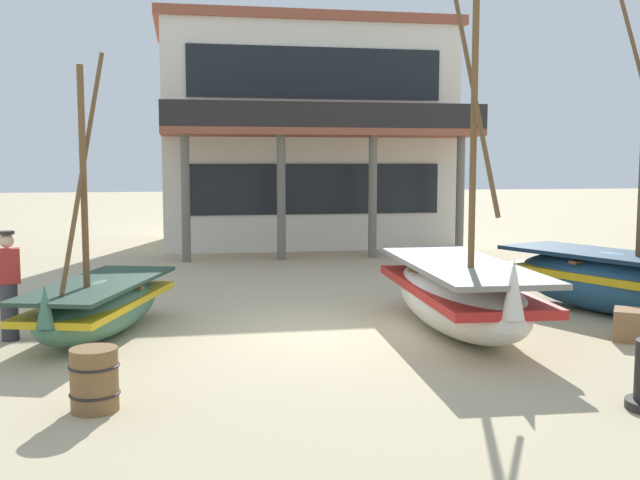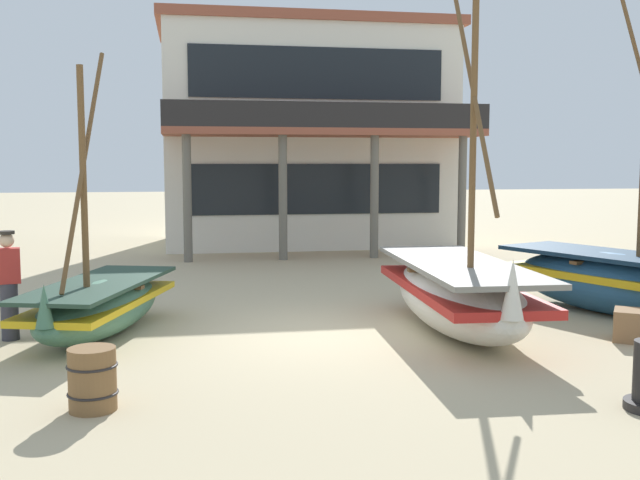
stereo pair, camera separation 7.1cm
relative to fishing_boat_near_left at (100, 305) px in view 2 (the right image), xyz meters
The scene contains 8 objects.
ground_plane 3.69m from the fishing_boat_near_left, ahead, with size 120.00×120.00×0.00m, color tan.
fishing_boat_near_left is the anchor object (origin of this frame).
fishing_boat_centre_large 5.71m from the fishing_boat_near_left, ahead, with size 1.82×4.83×5.47m.
fishing_boat_far_right 8.92m from the fishing_boat_near_left, ahead, with size 2.96×4.44×5.60m.
fisherman_by_hull 1.37m from the fishing_boat_near_left, behind, with size 0.40×0.29×1.68m.
wooden_barrel 3.76m from the fishing_boat_near_left, 84.95° to the right, with size 0.56×0.56×0.70m.
cargo_crate 8.29m from the fishing_boat_near_left, 13.06° to the right, with size 0.57×0.57×0.48m, color olive.
harbor_building_main 14.28m from the fishing_boat_near_left, 67.48° to the left, with size 9.55×7.34×7.26m.
Camera 2 is at (-2.23, -11.43, 2.71)m, focal length 41.79 mm.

